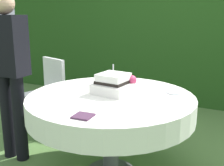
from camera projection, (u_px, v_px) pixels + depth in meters
name	position (u px, v px, depth m)	size (l,w,h in m)	color
foliage_hedge	(180.00, 25.00, 4.42)	(6.41, 0.46, 2.47)	#234C19
cake_table	(111.00, 106.00, 2.43)	(1.43, 1.43, 0.73)	#4C4C51
wedding_cake	(114.00, 84.00, 2.46)	(0.34, 0.33, 0.26)	white
serving_plate_near	(141.00, 87.00, 2.64)	(0.12, 0.12, 0.01)	white
serving_plate_far	(174.00, 92.00, 2.47)	(0.14, 0.14, 0.01)	white
napkin_stack	(83.00, 116.00, 1.91)	(0.13, 0.13, 0.01)	#4C2D47
garden_chair	(47.00, 88.00, 3.37)	(0.51, 0.51, 0.89)	white
standing_person	(9.00, 67.00, 2.64)	(0.36, 0.20, 1.60)	black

